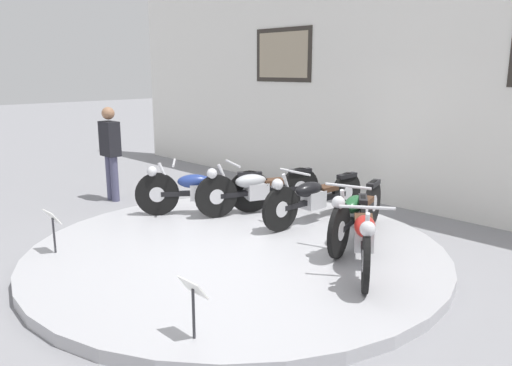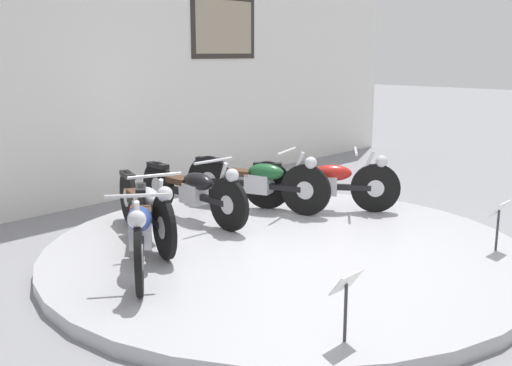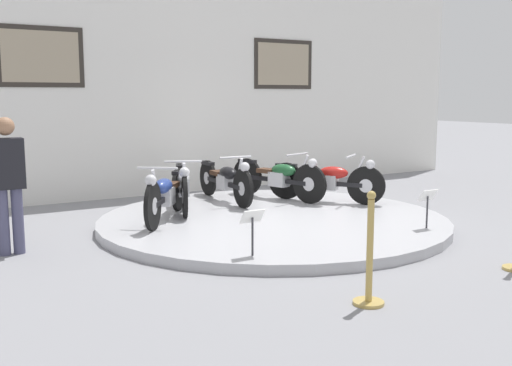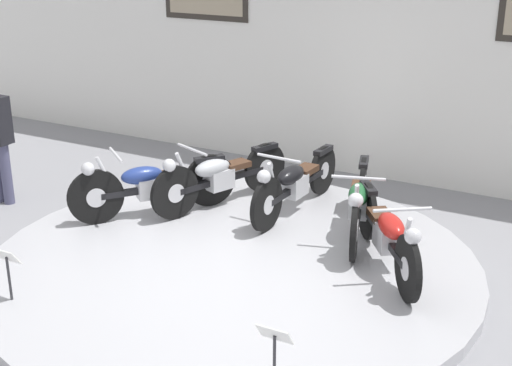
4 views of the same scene
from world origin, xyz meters
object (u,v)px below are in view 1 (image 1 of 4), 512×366
visitor_standing (110,149)px  motorcycle_green (357,211)px  motorcycle_black (313,196)px  motorcycle_blue (201,189)px  motorcycle_silver (257,188)px  info_placard_front_left (53,222)px  motorcycle_red (364,233)px  info_placard_front_centre (193,295)px

visitor_standing → motorcycle_green: bearing=12.2°
motorcycle_black → visitor_standing: visitor_standing is taller
motorcycle_blue → motorcycle_silver: bearing=49.9°
info_placard_front_left → visitor_standing: visitor_standing is taller
motorcycle_red → motorcycle_blue: bearing=180.0°
motorcycle_green → motorcycle_red: motorcycle_green is taller
motorcycle_red → visitor_standing: visitor_standing is taller
motorcycle_blue → motorcycle_silver: size_ratio=0.86×
motorcycle_blue → motorcycle_green: 2.37m
motorcycle_blue → info_placard_front_centre: motorcycle_blue is taller
motorcycle_silver → motorcycle_green: 1.75m
motorcycle_blue → motorcycle_red: 2.82m
motorcycle_green → motorcycle_red: size_ratio=1.18×
motorcycle_black → motorcycle_red: bearing=-31.7°
motorcycle_blue → info_placard_front_left: size_ratio=3.14×
info_placard_front_left → info_placard_front_centre: 2.65m
motorcycle_blue → motorcycle_red: bearing=-0.0°
motorcycle_silver → info_placard_front_centre: motorcycle_silver is taller
motorcycle_blue → info_placard_front_left: 2.22m
motorcycle_blue → visitor_standing: 2.12m
motorcycle_green → info_placard_front_left: size_ratio=3.73×
info_placard_front_left → info_placard_front_centre: same height
motorcycle_black → visitor_standing: 3.69m
info_placard_front_centre → motorcycle_green: bearing=99.0°
motorcycle_silver → info_placard_front_left: size_ratio=3.65×
motorcycle_green → info_placard_front_centre: motorcycle_green is taller
motorcycle_silver → motorcycle_green: motorcycle_green is taller
motorcycle_silver → visitor_standing: 2.79m
motorcycle_blue → motorcycle_red: motorcycle_blue is taller
motorcycle_silver → motorcycle_green: (1.75, -0.00, 0.00)m
motorcycle_black → motorcycle_green: motorcycle_green is taller
motorcycle_silver → info_placard_front_left: bearing=-98.9°
info_placard_front_left → visitor_standing: bearing=138.4°
info_placard_front_centre → visitor_standing: (-4.80, 1.91, 0.41)m
motorcycle_green → visitor_standing: size_ratio=1.19×
motorcycle_blue → motorcycle_green: bearing=15.4°
motorcycle_black → motorcycle_red: 1.66m
motorcycle_silver → motorcycle_blue: bearing=-130.1°
info_placard_front_centre → motorcycle_blue: bearing=141.0°
motorcycle_red → info_placard_front_centre: (-0.08, -2.21, -0.01)m
motorcycle_red → info_placard_front_centre: 2.22m
motorcycle_blue → motorcycle_silver: motorcycle_blue is taller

